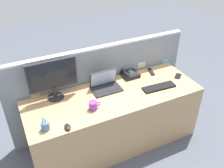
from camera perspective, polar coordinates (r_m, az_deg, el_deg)
The scene contains 12 objects.
ground_plane at distance 3.37m, azimuth 0.38°, elevation -12.72°, with size 10.00×10.00×0.00m, color #4C515B.
desk at distance 3.11m, azimuth 0.41°, elevation -8.00°, with size 2.06×0.73×0.74m, color tan.
cubicle_divider at distance 3.27m, azimuth -2.71°, elevation -0.85°, with size 2.38×0.08×1.18m.
desktop_monitor at distance 2.77m, azimuth -13.42°, elevation 1.56°, with size 0.54×0.18×0.47m.
laptop at distance 2.96m, azimuth -1.57°, elevation -0.09°, with size 0.34×0.23×0.22m.
desk_phone at distance 3.21m, azimuth 4.05°, elevation 2.23°, with size 0.21×0.19×0.09m.
keyboard_main at distance 3.05m, azimuth 10.68°, elevation -0.69°, with size 0.41×0.12×0.02m, color black.
computer_mouse_right_hand at distance 2.48m, azimuth -10.14°, elevation -9.65°, with size 0.06×0.10×0.03m, color black.
pen_cup at distance 2.50m, azimuth -15.03°, elevation -9.19°, with size 0.08×0.08×0.17m.
cell_phone_black_slab at distance 3.33m, azimuth 14.84°, elevation 1.76°, with size 0.07×0.13×0.01m, color black.
tv_remote at distance 3.34m, azimuth 8.94°, elevation 2.81°, with size 0.04×0.17×0.02m, color black.
coffee_mug at distance 2.66m, azimuth -4.32°, elevation -4.90°, with size 0.13×0.09×0.09m.
Camera 1 is at (-1.04, -2.09, 2.44)m, focal length 39.99 mm.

